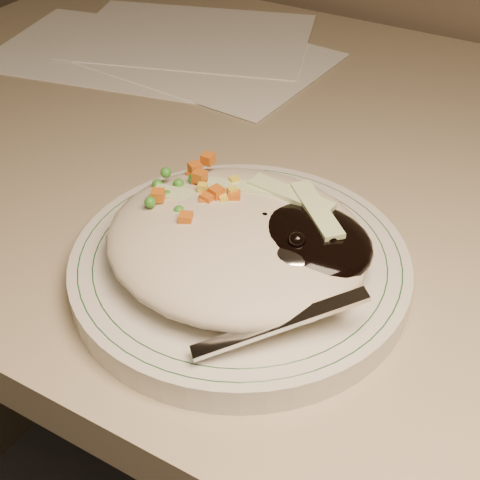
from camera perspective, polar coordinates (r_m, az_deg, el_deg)
The scene contains 5 objects.
desk at distance 0.75m, azimuth 15.17°, elevation -8.84°, with size 1.40×0.70×0.74m.
plate at distance 0.50m, azimuth 0.00°, elevation -2.33°, with size 0.25×0.25×0.02m, color silver.
plate_rim at distance 0.49m, azimuth 0.00°, elevation -1.45°, with size 0.24×0.24×0.00m.
meal at distance 0.48m, azimuth 0.39°, elevation 0.31°, with size 0.21×0.19×0.05m.
papers at distance 0.88m, azimuth -5.89°, elevation 16.06°, with size 0.42×0.36×0.00m.
Camera 1 is at (0.08, 0.86, 1.08)m, focal length 50.00 mm.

